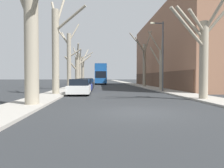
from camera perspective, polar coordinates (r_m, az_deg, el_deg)
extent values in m
plane|color=#2B2D30|center=(9.79, 6.94, -7.31)|extent=(300.00, 300.00, 0.00)
cube|color=#A39E93|center=(59.66, -7.28, 0.32)|extent=(2.32, 120.00, 0.12)
cube|color=#A39E93|center=(59.99, 3.66, 0.34)|extent=(2.32, 120.00, 0.12)
cube|color=#93664C|center=(36.89, 18.38, 8.03)|extent=(10.00, 30.41, 11.25)
cube|color=brown|center=(35.11, 10.69, 1.05)|extent=(0.12, 29.80, 2.25)
cylinder|color=gray|center=(12.47, -20.32, 10.74)|extent=(0.73, 0.73, 7.02)
cylinder|color=gray|center=(13.12, -21.63, 17.82)|extent=(1.01, 0.73, 1.74)
cylinder|color=gray|center=(19.73, -14.54, 7.99)|extent=(0.61, 0.61, 7.40)
cylinder|color=gray|center=(21.12, -15.01, 18.18)|extent=(0.77, 1.44, 1.81)
cylinder|color=gray|center=(19.46, -10.92, 16.44)|extent=(2.86, 1.41, 2.03)
cylinder|color=gray|center=(21.06, -13.50, 17.46)|extent=(0.79, 1.67, 2.98)
cylinder|color=gray|center=(27.80, -11.16, 5.75)|extent=(0.52, 0.52, 6.98)
cylinder|color=gray|center=(28.94, -13.10, 12.49)|extent=(2.24, 1.32, 2.93)
cylinder|color=gray|center=(29.03, -12.10, 11.35)|extent=(1.35, 1.85, 2.13)
cylinder|color=gray|center=(28.62, -9.92, 13.04)|extent=(1.39, 1.04, 2.45)
cylinder|color=gray|center=(27.77, -9.63, 8.01)|extent=(1.62, 0.28, 1.13)
cylinder|color=gray|center=(35.50, -9.08, 3.02)|extent=(0.69, 0.69, 4.67)
cylinder|color=gray|center=(34.97, -8.95, 7.98)|extent=(0.62, 1.71, 2.97)
cylinder|color=gray|center=(34.77, -10.61, 5.21)|extent=(1.95, 2.05, 2.28)
cylinder|color=gray|center=(35.89, -7.35, 6.09)|extent=(2.33, 1.03, 1.97)
cylinder|color=gray|center=(42.34, -8.39, 3.79)|extent=(0.46, 0.46, 6.11)
cylinder|color=gray|center=(41.66, -8.26, 7.49)|extent=(0.55, 1.86, 1.96)
cylinder|color=gray|center=(42.97, -9.25, 7.43)|extent=(1.52, 0.97, 3.13)
cylinder|color=gray|center=(42.34, -9.17, 7.26)|extent=(1.27, 0.64, 2.27)
cylinder|color=gray|center=(42.61, -6.73, 7.28)|extent=(2.55, 0.54, 1.57)
cylinder|color=gray|center=(50.57, -7.65, 3.54)|extent=(0.68, 0.68, 6.25)
cylinder|color=gray|center=(51.83, -6.94, 7.50)|extent=(1.44, 2.40, 2.91)
cylinder|color=gray|center=(50.49, -8.67, 6.22)|extent=(1.97, 0.85, 1.91)
cylinder|color=gray|center=(50.23, -8.49, 6.64)|extent=(1.62, 1.39, 1.31)
cylinder|color=gray|center=(49.97, -7.47, 5.06)|extent=(0.69, 1.54, 1.90)
cylinder|color=gray|center=(15.82, 22.84, 5.55)|extent=(0.57, 0.57, 5.25)
cylinder|color=gray|center=(16.00, 25.39, 16.40)|extent=(1.14, 1.40, 2.26)
cylinder|color=gray|center=(16.37, 26.11, 15.14)|extent=(1.87, 0.81, 2.27)
cylinder|color=gray|center=(15.47, 21.29, 15.03)|extent=(1.63, 1.16, 1.38)
cylinder|color=gray|center=(14.90, 19.31, 13.54)|extent=(2.92, 1.62, 2.32)
cylinder|color=gray|center=(15.65, 19.80, 14.73)|extent=(2.15, 0.49, 2.21)
cylinder|color=gray|center=(25.45, 12.72, 3.44)|extent=(0.40, 0.40, 4.61)
cylinder|color=gray|center=(25.78, 11.35, 6.98)|extent=(1.26, 0.96, 2.43)
cylinder|color=gray|center=(25.46, 11.15, 10.68)|extent=(1.67, 0.35, 2.44)
cylinder|color=gray|center=(24.62, 12.98, 10.33)|extent=(0.60, 2.29, 2.44)
cylinder|color=gray|center=(34.99, 8.45, 4.78)|extent=(0.49, 0.49, 6.79)
cylinder|color=gray|center=(34.47, 7.33, 9.94)|extent=(1.87, 1.56, 2.44)
cylinder|color=gray|center=(34.78, 9.33, 10.80)|extent=(0.98, 1.60, 3.20)
cylinder|color=gray|center=(34.22, 8.28, 7.66)|extent=(0.78, 1.87, 1.44)
cylinder|color=gray|center=(34.76, 6.58, 10.83)|extent=(2.65, 0.99, 2.82)
cube|color=#19519E|center=(48.86, -3.00, 1.83)|extent=(2.44, 10.49, 2.51)
cube|color=#19519E|center=(48.90, -3.01, 4.11)|extent=(2.39, 10.28, 1.38)
cube|color=navy|center=(48.94, -3.01, 4.99)|extent=(2.39, 10.28, 0.12)
cube|color=black|center=(48.86, -3.00, 2.40)|extent=(2.47, 9.23, 1.30)
cube|color=black|center=(48.90, -3.01, 4.19)|extent=(2.47, 9.23, 1.05)
cube|color=black|center=(43.63, -2.95, 2.47)|extent=(2.20, 0.06, 1.37)
cylinder|color=black|center=(45.72, -4.28, 0.43)|extent=(0.30, 0.98, 0.98)
cylinder|color=black|center=(45.74, -1.65, 0.44)|extent=(0.30, 0.98, 0.98)
cylinder|color=black|center=(51.81, -4.19, 0.59)|extent=(0.30, 0.98, 0.98)
cylinder|color=black|center=(51.83, -1.87, 0.59)|extent=(0.30, 0.98, 0.98)
cube|color=silver|center=(19.52, -8.47, -1.31)|extent=(1.86, 4.16, 0.64)
cube|color=black|center=(19.74, -8.41, 0.47)|extent=(1.63, 2.17, 0.56)
cylinder|color=black|center=(18.38, -11.35, -2.13)|extent=(0.20, 0.61, 0.61)
cylinder|color=black|center=(18.23, -6.24, -2.14)|extent=(0.20, 0.61, 0.61)
cylinder|color=black|center=(20.85, -10.41, -1.67)|extent=(0.20, 0.61, 0.61)
cylinder|color=black|center=(20.72, -5.91, -1.67)|extent=(0.20, 0.61, 0.61)
cube|color=navy|center=(25.07, -7.36, -0.70)|extent=(1.88, 4.16, 0.59)
cube|color=black|center=(25.30, -7.33, 0.71)|extent=(1.66, 2.16, 0.63)
cylinder|color=black|center=(23.91, -9.55, -1.21)|extent=(0.20, 0.63, 0.63)
cylinder|color=black|center=(23.79, -5.56, -1.21)|extent=(0.20, 0.63, 0.63)
cylinder|color=black|center=(26.39, -8.98, -0.93)|extent=(0.20, 0.63, 0.63)
cylinder|color=black|center=(26.28, -5.37, -0.93)|extent=(0.20, 0.63, 0.63)
cube|color=black|center=(30.94, -6.63, -0.15)|extent=(1.87, 4.52, 0.68)
cube|color=black|center=(31.19, -6.60, 1.00)|extent=(1.64, 2.35, 0.56)
cylinder|color=black|center=(29.65, -8.36, -0.65)|extent=(0.20, 0.61, 0.61)
cylinder|color=black|center=(29.56, -5.17, -0.65)|extent=(0.20, 0.61, 0.61)
cylinder|color=black|center=(32.35, -7.95, -0.45)|extent=(0.20, 0.61, 0.61)
cylinder|color=black|center=(32.26, -5.03, -0.45)|extent=(0.20, 0.61, 0.61)
cube|color=#4C5156|center=(37.10, -6.10, 0.08)|extent=(1.77, 4.34, 0.56)
cube|color=black|center=(37.35, -6.09, 0.96)|extent=(1.56, 2.25, 0.57)
cylinder|color=black|center=(35.85, -7.43, -0.19)|extent=(0.20, 0.66, 0.66)
cylinder|color=black|center=(35.78, -4.96, -0.19)|extent=(0.20, 0.66, 0.66)
cylinder|color=black|center=(38.44, -7.17, -0.06)|extent=(0.20, 0.66, 0.66)
cylinder|color=black|center=(38.38, -4.86, -0.06)|extent=(0.20, 0.66, 0.66)
cylinder|color=#4C4F54|center=(23.38, 13.14, 6.86)|extent=(0.16, 0.16, 7.28)
cylinder|color=#4C4F54|center=(23.80, 11.88, 15.29)|extent=(1.10, 0.11, 0.11)
cube|color=beige|center=(23.67, 10.55, 15.38)|extent=(0.44, 0.20, 0.16)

